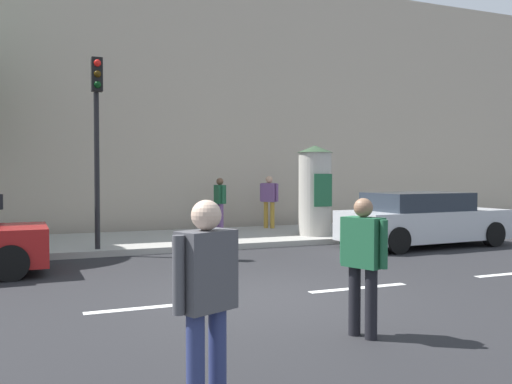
# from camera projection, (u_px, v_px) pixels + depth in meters

# --- Properties ---
(ground_plane) EXTENTS (80.00, 80.00, 0.00)m
(ground_plane) POSITION_uv_depth(u_px,v_px,m) (262.00, 297.00, 8.27)
(ground_plane) COLOR #232326
(sidewalk_curb) EXTENTS (36.00, 4.00, 0.15)m
(sidewalk_curb) POSITION_uv_depth(u_px,v_px,m) (162.00, 240.00, 14.74)
(sidewalk_curb) COLOR #9E9B93
(sidewalk_curb) RESTS_ON ground_plane
(lane_markings) EXTENTS (25.80, 0.16, 0.01)m
(lane_markings) POSITION_uv_depth(u_px,v_px,m) (262.00, 297.00, 8.27)
(lane_markings) COLOR silver
(lane_markings) RESTS_ON ground_plane
(building_backdrop) EXTENTS (36.00, 5.00, 8.47)m
(building_backdrop) POSITION_uv_depth(u_px,v_px,m) (130.00, 107.00, 19.23)
(building_backdrop) COLOR #B7A893
(building_backdrop) RESTS_ON ground_plane
(traffic_light) EXTENTS (0.24, 0.45, 4.33)m
(traffic_light) POSITION_uv_depth(u_px,v_px,m) (97.00, 122.00, 12.32)
(traffic_light) COLOR black
(traffic_light) RESTS_ON sidewalk_curb
(poster_column) EXTENTS (1.01, 1.01, 2.53)m
(poster_column) POSITION_uv_depth(u_px,v_px,m) (315.00, 190.00, 15.33)
(poster_column) COLOR #B2ADA3
(poster_column) RESTS_ON sidewalk_curb
(pedestrian_with_bag) EXTENTS (0.57, 0.40, 1.68)m
(pedestrian_with_bag) POSITION_uv_depth(u_px,v_px,m) (207.00, 292.00, 4.09)
(pedestrian_with_bag) COLOR navy
(pedestrian_with_bag) RESTS_ON ground_plane
(pedestrian_tallest) EXTENTS (0.39, 0.60, 1.60)m
(pedestrian_tallest) POSITION_uv_depth(u_px,v_px,m) (363.00, 256.00, 6.22)
(pedestrian_tallest) COLOR black
(pedestrian_tallest) RESTS_ON ground_plane
(pedestrian_in_dark_shirt) EXTENTS (0.48, 0.50, 1.66)m
(pedestrian_in_dark_shirt) POSITION_uv_depth(u_px,v_px,m) (269.00, 197.00, 17.32)
(pedestrian_in_dark_shirt) COLOR #B78C33
(pedestrian_in_dark_shirt) RESTS_ON sidewalk_curb
(pedestrian_in_light_jacket) EXTENTS (0.28, 0.57, 1.61)m
(pedestrian_in_light_jacket) POSITION_uv_depth(u_px,v_px,m) (220.00, 200.00, 16.73)
(pedestrian_in_light_jacket) COLOR #724C84
(pedestrian_in_light_jacket) RESTS_ON sidewalk_curb
(parked_car_blue) EXTENTS (4.53, 2.08, 1.40)m
(parked_car_blue) POSITION_uv_depth(u_px,v_px,m) (422.00, 220.00, 14.12)
(parked_car_blue) COLOR silver
(parked_car_blue) RESTS_ON ground_plane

